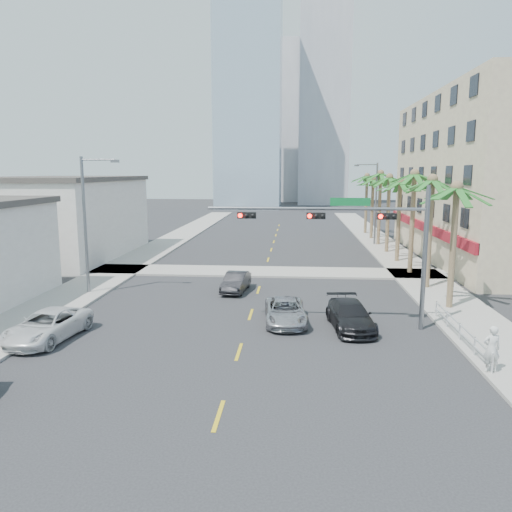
{
  "coord_description": "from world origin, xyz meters",
  "views": [
    {
      "loc": [
        2.47,
        -17.36,
        8.04
      ],
      "look_at": [
        0.35,
        9.35,
        3.5
      ],
      "focal_mm": 35.0,
      "sensor_mm": 36.0,
      "label": 1
    }
  ],
  "objects_px": {
    "car_lane_left": "(236,282)",
    "car_lane_right": "(350,316)",
    "car_parked_far": "(47,326)",
    "car_lane_center": "(285,311)",
    "pedestrian": "(492,349)",
    "traffic_signal_mast": "(361,232)"
  },
  "relations": [
    {
      "from": "car_lane_left",
      "to": "car_lane_right",
      "type": "relative_size",
      "value": 0.82
    },
    {
      "from": "car_parked_far",
      "to": "car_lane_center",
      "type": "xyz_separation_m",
      "value": [
        11.4,
        3.62,
        -0.06
      ]
    },
    {
      "from": "car_lane_center",
      "to": "car_lane_right",
      "type": "distance_m",
      "value": 3.44
    },
    {
      "from": "pedestrian",
      "to": "car_lane_center",
      "type": "bearing_deg",
      "value": -42.03
    },
    {
      "from": "car_lane_center",
      "to": "pedestrian",
      "type": "relative_size",
      "value": 2.43
    },
    {
      "from": "car_lane_right",
      "to": "car_lane_left",
      "type": "bearing_deg",
      "value": 125.3
    },
    {
      "from": "car_lane_left",
      "to": "pedestrian",
      "type": "bearing_deg",
      "value": -42.58
    },
    {
      "from": "pedestrian",
      "to": "traffic_signal_mast",
      "type": "bearing_deg",
      "value": -56.54
    },
    {
      "from": "traffic_signal_mast",
      "to": "car_lane_left",
      "type": "bearing_deg",
      "value": 134.15
    },
    {
      "from": "car_parked_far",
      "to": "car_lane_right",
      "type": "distance_m",
      "value": 15.05
    },
    {
      "from": "car_lane_center",
      "to": "pedestrian",
      "type": "height_order",
      "value": "pedestrian"
    },
    {
      "from": "car_lane_center",
      "to": "car_lane_right",
      "type": "xyz_separation_m",
      "value": [
        3.36,
        -0.71,
        0.06
      ]
    },
    {
      "from": "car_lane_right",
      "to": "car_lane_center",
      "type": "bearing_deg",
      "value": 161.44
    },
    {
      "from": "car_lane_center",
      "to": "car_parked_far",
      "type": "bearing_deg",
      "value": -166.6
    },
    {
      "from": "car_parked_far",
      "to": "pedestrian",
      "type": "distance_m",
      "value": 19.89
    },
    {
      "from": "traffic_signal_mast",
      "to": "car_lane_right",
      "type": "relative_size",
      "value": 2.3
    },
    {
      "from": "car_lane_left",
      "to": "car_parked_far",
      "type": "bearing_deg",
      "value": -121.07
    },
    {
      "from": "car_lane_left",
      "to": "car_lane_center",
      "type": "height_order",
      "value": "car_lane_left"
    },
    {
      "from": "car_lane_center",
      "to": "pedestrian",
      "type": "distance_m",
      "value": 10.46
    },
    {
      "from": "car_lane_left",
      "to": "car_lane_right",
      "type": "xyz_separation_m",
      "value": [
        6.86,
        -7.63,
        0.05
      ]
    },
    {
      "from": "car_lane_left",
      "to": "car_lane_center",
      "type": "xyz_separation_m",
      "value": [
        3.5,
        -6.92,
        -0.01
      ]
    },
    {
      "from": "traffic_signal_mast",
      "to": "car_lane_center",
      "type": "xyz_separation_m",
      "value": [
        -3.78,
        0.59,
        -4.42
      ]
    }
  ]
}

